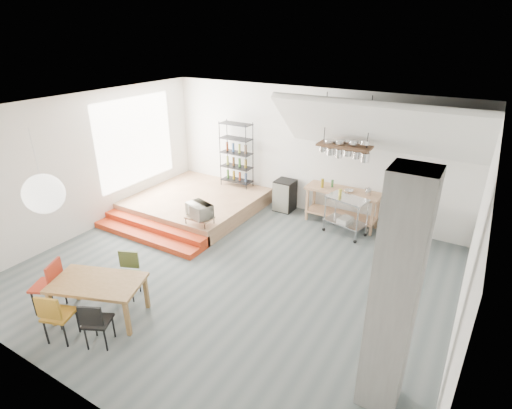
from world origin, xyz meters
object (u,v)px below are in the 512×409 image
Objects in this scene: stove at (400,219)px; dining_table at (97,285)px; rolling_cart at (346,211)px; mini_fridge at (285,195)px.

stove is 6.53m from dining_table.
rolling_cart reaches higher than dining_table.
rolling_cart is 1.92m from mini_fridge.
stove reaches higher than rolling_cart.
stove is 1.23m from rolling_cart.
rolling_cart is (2.52, 4.95, -0.02)m from dining_table.
mini_fridge is (-1.85, 0.50, -0.18)m from rolling_cart.
mini_fridge reaches higher than dining_table.
rolling_cart is at bearing -15.16° from mini_fridge.
stove is 1.41× the size of mini_fridge.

